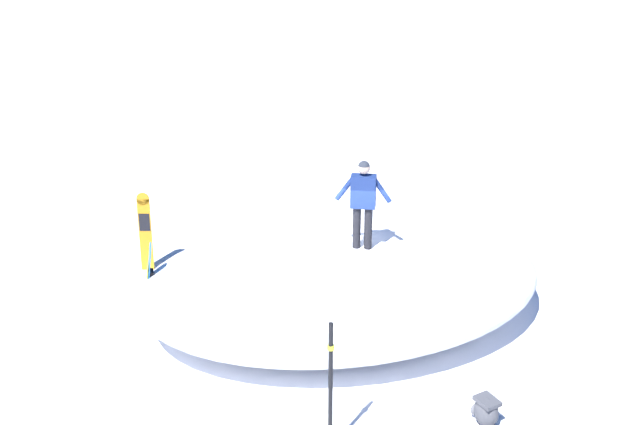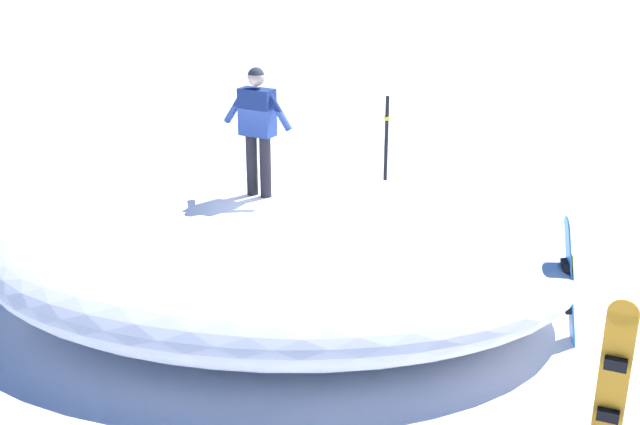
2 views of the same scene
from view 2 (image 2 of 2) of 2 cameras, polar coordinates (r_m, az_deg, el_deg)
name	(u,v)px [view 2 (image 2 of 2)]	position (r m, az deg, el deg)	size (l,w,h in m)	color
ground	(319,306)	(10.06, -0.09, -6.83)	(240.00, 240.00, 0.00)	white
snow_mound	(280,254)	(9.84, -2.93, -3.02)	(7.38, 5.06, 1.39)	white
snowboarder_standing	(257,122)	(9.56, -4.58, 6.61)	(0.55, 0.89, 1.60)	black
snowboard_primary_upright	(613,380)	(7.43, 20.56, -11.31)	(0.29, 0.31, 1.66)	orange
snowboard_secondary_upright	(569,279)	(9.34, 17.64, -4.63)	(0.36, 0.37, 1.56)	#2672BF
backpack_near	(250,195)	(13.43, -5.11, 1.28)	(0.46, 0.63, 0.45)	#4C4C51
trail_marker_pole	(386,154)	(12.87, 4.81, 4.27)	(0.10, 0.10, 2.00)	black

